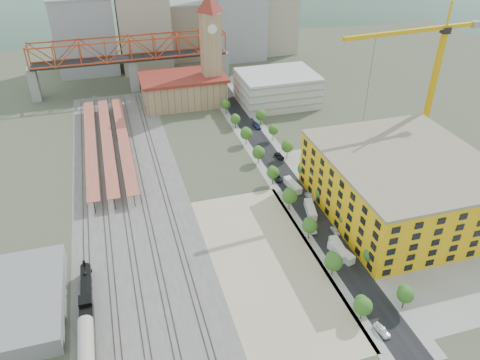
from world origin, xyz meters
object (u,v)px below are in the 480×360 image
object	(u,v)px
site_trailer_a	(341,252)
clock_tower	(210,39)
site_trailer_d	(293,185)
locomotive	(86,295)
tower_crane	(429,68)
site_trailer_b	(339,249)
car_0	(382,330)
construction_building	(402,185)
coach	(87,360)
site_trailer_c	(310,210)

from	to	relation	value
site_trailer_a	clock_tower	bearing A→B (deg)	79.74
clock_tower	site_trailer_d	xyz separation A→B (m)	(8.00, -79.27, -27.50)
locomotive	tower_crane	world-z (taller)	tower_crane
site_trailer_b	car_0	world-z (taller)	site_trailer_b
construction_building	coach	bearing A→B (deg)	-161.21
tower_crane	clock_tower	bearing A→B (deg)	128.10
locomotive	site_trailer_c	size ratio (longest dim) A/B	2.58
site_trailer_b	site_trailer_c	bearing A→B (deg)	94.05
construction_building	site_trailer_d	distance (m)	34.25
clock_tower	site_trailer_c	distance (m)	97.91
clock_tower	construction_building	xyz separation A→B (m)	(34.00, -99.99, -19.29)
clock_tower	site_trailer_b	size ratio (longest dim) A/B	5.75
clock_tower	car_0	bearing A→B (deg)	-87.95
tower_crane	car_0	size ratio (longest dim) A/B	12.05
site_trailer_c	construction_building	bearing A→B (deg)	-1.22
site_trailer_b	site_trailer_d	distance (m)	33.41
site_trailer_c	car_0	xyz separation A→B (m)	(-3.00, -46.36, -0.45)
locomotive	clock_tower	bearing A→B (deg)	62.58
locomotive	coach	world-z (taller)	coach
site_trailer_c	locomotive	bearing A→B (deg)	-152.09
tower_crane	car_0	xyz separation A→B (m)	(-51.77, -67.58, -33.13)
locomotive	site_trailer_b	distance (m)	66.01
locomotive	car_0	size ratio (longest dim) A/B	5.07
coach	site_trailer_d	size ratio (longest dim) A/B	2.21
clock_tower	tower_crane	bearing A→B (deg)	-51.90
site_trailer_d	car_0	xyz separation A→B (m)	(-3.00, -60.72, -0.42)
site_trailer_d	construction_building	bearing A→B (deg)	-45.89
locomotive	tower_crane	xyz separation A→B (m)	(114.77, 39.37, 31.75)
construction_building	tower_crane	size ratio (longest dim) A/B	0.92
construction_building	car_0	bearing A→B (deg)	-125.94
site_trailer_a	site_trailer_c	world-z (taller)	site_trailer_c
car_0	site_trailer_a	bearing A→B (deg)	73.58
tower_crane	site_trailer_c	xyz separation A→B (m)	(-48.77, -21.22, -32.68)
clock_tower	car_0	distance (m)	142.84
locomotive	site_trailer_d	bearing A→B (deg)	26.23
clock_tower	site_trailer_a	distance (m)	117.62
site_trailer_b	car_0	bearing A→B (deg)	-92.21
site_trailer_a	locomotive	bearing A→B (deg)	163.74
tower_crane	site_trailer_b	world-z (taller)	tower_crane
clock_tower	construction_building	distance (m)	107.36
site_trailer_a	car_0	world-z (taller)	site_trailer_a
construction_building	coach	xyz separation A→B (m)	(-92.00, -31.31, -6.19)
clock_tower	tower_crane	world-z (taller)	tower_crane
tower_crane	site_trailer_d	world-z (taller)	tower_crane
site_trailer_b	site_trailer_d	bearing A→B (deg)	94.05
construction_building	locomotive	world-z (taller)	construction_building
tower_crane	site_trailer_d	bearing A→B (deg)	-172.00
clock_tower	site_trailer_a	bearing A→B (deg)	-85.99
clock_tower	coach	distance (m)	145.79
coach	site_trailer_b	bearing A→B (deg)	15.76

